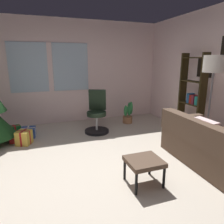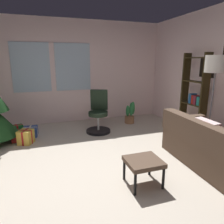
{
  "view_description": "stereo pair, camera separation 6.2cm",
  "coord_description": "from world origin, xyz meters",
  "px_view_note": "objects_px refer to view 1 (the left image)",
  "views": [
    {
      "loc": [
        -0.71,
        -2.63,
        1.64
      ],
      "look_at": [
        0.27,
        0.09,
        0.91
      ],
      "focal_mm": 32.95,
      "sensor_mm": 36.0,
      "label": 1
    },
    {
      "loc": [
        -0.65,
        -2.65,
        1.64
      ],
      "look_at": [
        0.27,
        0.09,
        0.91
      ],
      "focal_mm": 32.95,
      "sensor_mm": 36.0,
      "label": 2
    }
  ],
  "objects_px": {
    "office_chair": "(97,116)",
    "floor_lamp": "(214,71)",
    "potted_plant": "(128,115)",
    "gift_box_green": "(15,130)",
    "gift_box_gold": "(24,138)",
    "bookshelf": "(191,102)",
    "footstool": "(144,163)",
    "gift_box_red": "(18,137)",
    "gift_box_blue": "(28,132)"
  },
  "relations": [
    {
      "from": "gift_box_green",
      "to": "office_chair",
      "type": "xyz_separation_m",
      "value": [
        1.81,
        -0.46,
        0.28
      ]
    },
    {
      "from": "gift_box_blue",
      "to": "office_chair",
      "type": "height_order",
      "value": "office_chair"
    },
    {
      "from": "gift_box_green",
      "to": "floor_lamp",
      "type": "relative_size",
      "value": 0.17
    },
    {
      "from": "potted_plant",
      "to": "gift_box_blue",
      "type": "bearing_deg",
      "value": -174.88
    },
    {
      "from": "gift_box_blue",
      "to": "floor_lamp",
      "type": "distance_m",
      "value": 3.88
    },
    {
      "from": "gift_box_gold",
      "to": "gift_box_blue",
      "type": "bearing_deg",
      "value": 81.79
    },
    {
      "from": "potted_plant",
      "to": "gift_box_green",
      "type": "bearing_deg",
      "value": 179.08
    },
    {
      "from": "gift_box_gold",
      "to": "floor_lamp",
      "type": "bearing_deg",
      "value": -25.47
    },
    {
      "from": "gift_box_gold",
      "to": "footstool",
      "type": "bearing_deg",
      "value": -51.64
    },
    {
      "from": "gift_box_gold",
      "to": "office_chair",
      "type": "height_order",
      "value": "office_chair"
    },
    {
      "from": "gift_box_gold",
      "to": "office_chair",
      "type": "relative_size",
      "value": 0.35
    },
    {
      "from": "footstool",
      "to": "potted_plant",
      "type": "distance_m",
      "value": 2.84
    },
    {
      "from": "gift_box_red",
      "to": "office_chair",
      "type": "relative_size",
      "value": 0.33
    },
    {
      "from": "gift_box_green",
      "to": "office_chair",
      "type": "height_order",
      "value": "office_chair"
    },
    {
      "from": "footstool",
      "to": "floor_lamp",
      "type": "distance_m",
      "value": 1.99
    },
    {
      "from": "gift_box_green",
      "to": "gift_box_red",
      "type": "bearing_deg",
      "value": -77.6
    },
    {
      "from": "footstool",
      "to": "gift_box_gold",
      "type": "relative_size",
      "value": 1.34
    },
    {
      "from": "gift_box_red",
      "to": "bookshelf",
      "type": "xyz_separation_m",
      "value": [
        3.54,
        -0.91,
        0.68
      ]
    },
    {
      "from": "gift_box_red",
      "to": "bookshelf",
      "type": "bearing_deg",
      "value": -14.48
    },
    {
      "from": "gift_box_green",
      "to": "floor_lamp",
      "type": "bearing_deg",
      "value": -33.02
    },
    {
      "from": "office_chair",
      "to": "potted_plant",
      "type": "xyz_separation_m",
      "value": [
        0.98,
        0.42,
        -0.16
      ]
    },
    {
      "from": "gift_box_red",
      "to": "gift_box_gold",
      "type": "xyz_separation_m",
      "value": [
        0.12,
        -0.19,
        0.05
      ]
    },
    {
      "from": "gift_box_green",
      "to": "potted_plant",
      "type": "xyz_separation_m",
      "value": [
        2.8,
        -0.04,
        0.12
      ]
    },
    {
      "from": "bookshelf",
      "to": "gift_box_gold",
      "type": "bearing_deg",
      "value": 168.02
    },
    {
      "from": "gift_box_green",
      "to": "floor_lamp",
      "type": "height_order",
      "value": "floor_lamp"
    },
    {
      "from": "bookshelf",
      "to": "potted_plant",
      "type": "relative_size",
      "value": 3.0
    },
    {
      "from": "gift_box_red",
      "to": "gift_box_green",
      "type": "bearing_deg",
      "value": 102.4
    },
    {
      "from": "gift_box_blue",
      "to": "gift_box_green",
      "type": "bearing_deg",
      "value": 137.99
    },
    {
      "from": "footstool",
      "to": "bookshelf",
      "type": "height_order",
      "value": "bookshelf"
    },
    {
      "from": "gift_box_gold",
      "to": "bookshelf",
      "type": "relative_size",
      "value": 0.19
    },
    {
      "from": "gift_box_blue",
      "to": "office_chair",
      "type": "relative_size",
      "value": 0.36
    },
    {
      "from": "gift_box_gold",
      "to": "gift_box_blue",
      "type": "height_order",
      "value": "gift_box_gold"
    },
    {
      "from": "gift_box_red",
      "to": "floor_lamp",
      "type": "height_order",
      "value": "floor_lamp"
    },
    {
      "from": "office_chair",
      "to": "floor_lamp",
      "type": "bearing_deg",
      "value": -47.97
    },
    {
      "from": "gift_box_green",
      "to": "gift_box_blue",
      "type": "bearing_deg",
      "value": -42.01
    },
    {
      "from": "gift_box_green",
      "to": "gift_box_blue",
      "type": "height_order",
      "value": "same"
    },
    {
      "from": "gift_box_green",
      "to": "gift_box_blue",
      "type": "distance_m",
      "value": 0.4
    },
    {
      "from": "footstool",
      "to": "gift_box_green",
      "type": "bearing_deg",
      "value": 124.02
    },
    {
      "from": "footstool",
      "to": "gift_box_red",
      "type": "bearing_deg",
      "value": 127.96
    },
    {
      "from": "footstool",
      "to": "gift_box_gold",
      "type": "xyz_separation_m",
      "value": [
        -1.6,
        2.02,
        -0.17
      ]
    },
    {
      "from": "gift_box_green",
      "to": "potted_plant",
      "type": "height_order",
      "value": "potted_plant"
    },
    {
      "from": "floor_lamp",
      "to": "gift_box_blue",
      "type": "bearing_deg",
      "value": 147.97
    },
    {
      "from": "potted_plant",
      "to": "office_chair",
      "type": "bearing_deg",
      "value": -157.04
    },
    {
      "from": "gift_box_gold",
      "to": "floor_lamp",
      "type": "relative_size",
      "value": 0.2
    },
    {
      "from": "gift_box_red",
      "to": "potted_plant",
      "type": "height_order",
      "value": "potted_plant"
    },
    {
      "from": "gift_box_blue",
      "to": "gift_box_red",
      "type": "bearing_deg",
      "value": -127.88
    },
    {
      "from": "gift_box_blue",
      "to": "potted_plant",
      "type": "relative_size",
      "value": 0.58
    },
    {
      "from": "gift_box_red",
      "to": "gift_box_blue",
      "type": "distance_m",
      "value": 0.3
    },
    {
      "from": "gift_box_red",
      "to": "potted_plant",
      "type": "bearing_deg",
      "value": 9.8
    },
    {
      "from": "gift_box_red",
      "to": "gift_box_gold",
      "type": "bearing_deg",
      "value": -56.63
    }
  ]
}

